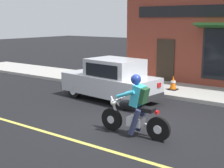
% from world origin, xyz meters
% --- Properties ---
extents(ground_plane, '(80.00, 80.00, 0.00)m').
position_xyz_m(ground_plane, '(0.00, 0.00, 0.00)').
color(ground_plane, black).
extents(sidewalk_curb, '(2.60, 22.00, 0.14)m').
position_xyz_m(sidewalk_curb, '(4.80, 3.00, 0.07)').
color(sidewalk_curb, '#ADAAA3').
rests_on(sidewalk_curb, ground).
extents(lane_stripe, '(0.12, 19.80, 0.01)m').
position_xyz_m(lane_stripe, '(-1.80, 3.00, 0.00)').
color(lane_stripe, '#D1C64C').
rests_on(lane_stripe, ground).
extents(motorcycle_with_rider, '(0.56, 2.02, 1.62)m').
position_xyz_m(motorcycle_with_rider, '(-0.61, -0.63, 0.68)').
color(motorcycle_with_rider, black).
rests_on(motorcycle_with_rider, ground).
extents(car_hatchback, '(2.05, 3.94, 1.57)m').
position_xyz_m(car_hatchback, '(2.06, 2.04, 0.77)').
color(car_hatchback, black).
rests_on(car_hatchback, ground).
extents(traffic_cone, '(0.36, 0.36, 0.60)m').
position_xyz_m(traffic_cone, '(4.47, 0.63, 0.43)').
color(traffic_cone, black).
rests_on(traffic_cone, sidewalk_curb).
extents(fire_hydrant, '(0.36, 0.24, 0.88)m').
position_xyz_m(fire_hydrant, '(5.11, 3.25, 0.57)').
color(fire_hydrant, red).
rests_on(fire_hydrant, sidewalk_curb).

